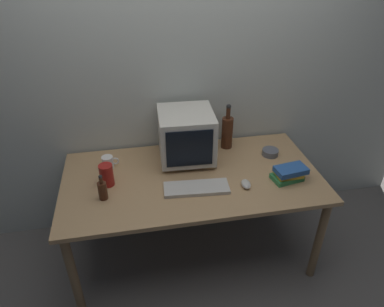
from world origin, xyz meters
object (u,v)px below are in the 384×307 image
at_px(computer_mouse, 246,184).
at_px(cd_spindle, 270,152).
at_px(bottle_short, 103,190).
at_px(mug, 108,162).
at_px(bottle_tall, 227,131).
at_px(book_stack, 289,173).
at_px(metal_canister, 107,175).
at_px(crt_monitor, 186,136).
at_px(keyboard, 197,188).

distance_m(computer_mouse, cd_spindle, 0.45).
bearing_deg(bottle_short, computer_mouse, -3.00).
bearing_deg(computer_mouse, mug, 160.45).
xyz_separation_m(computer_mouse, bottle_short, (-0.91, 0.05, 0.05)).
bearing_deg(bottle_tall, bottle_short, -153.28).
bearing_deg(cd_spindle, book_stack, -89.19).
relative_size(bottle_tall, metal_canister, 2.39).
distance_m(crt_monitor, cd_spindle, 0.65).
bearing_deg(crt_monitor, keyboard, -89.16).
distance_m(mug, cd_spindle, 1.18).
height_order(keyboard, bottle_tall, bottle_tall).
xyz_separation_m(keyboard, book_stack, (0.62, -0.01, 0.04)).
relative_size(bottle_tall, book_stack, 1.51).
bearing_deg(metal_canister, bottle_short, -99.26).
height_order(book_stack, mug, book_stack).
distance_m(keyboard, cd_spindle, 0.69).
distance_m(computer_mouse, book_stack, 0.31).
height_order(keyboard, metal_canister, metal_canister).
bearing_deg(book_stack, mug, 162.90).
height_order(crt_monitor, bottle_short, crt_monitor).
bearing_deg(metal_canister, book_stack, -8.05).
height_order(computer_mouse, metal_canister, metal_canister).
xyz_separation_m(bottle_short, mug, (0.03, 0.34, -0.02)).
relative_size(bottle_short, cd_spindle, 1.49).
bearing_deg(bottle_tall, crt_monitor, -162.03).
xyz_separation_m(keyboard, cd_spindle, (0.62, 0.31, 0.01)).
bearing_deg(keyboard, metal_canister, 168.34).
bearing_deg(bottle_tall, book_stack, -58.98).
bearing_deg(keyboard, mug, 151.81).
relative_size(computer_mouse, mug, 0.83).
distance_m(bottle_short, book_stack, 1.22).
bearing_deg(mug, metal_canister, -91.19).
xyz_separation_m(keyboard, bottle_short, (-0.59, 0.02, 0.05)).
distance_m(bottle_tall, mug, 0.91).
xyz_separation_m(crt_monitor, mug, (-0.56, -0.01, -0.15)).
bearing_deg(mug, bottle_short, -94.61).
height_order(keyboard, bottle_short, bottle_short).
bearing_deg(bottle_short, cd_spindle, 13.35).
bearing_deg(crt_monitor, bottle_short, -148.78).
height_order(bottle_tall, cd_spindle, bottle_tall).
xyz_separation_m(crt_monitor, book_stack, (0.63, -0.38, -0.14)).
bearing_deg(bottle_tall, keyboard, -124.30).
bearing_deg(keyboard, crt_monitor, 95.23).
distance_m(computer_mouse, bottle_short, 0.91).
bearing_deg(bottle_tall, cd_spindle, -31.30).
relative_size(bottle_tall, bottle_short, 2.01).
height_order(bottle_short, book_stack, bottle_short).
xyz_separation_m(keyboard, mug, (-0.56, 0.36, 0.03)).
height_order(crt_monitor, keyboard, crt_monitor).
height_order(crt_monitor, computer_mouse, crt_monitor).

